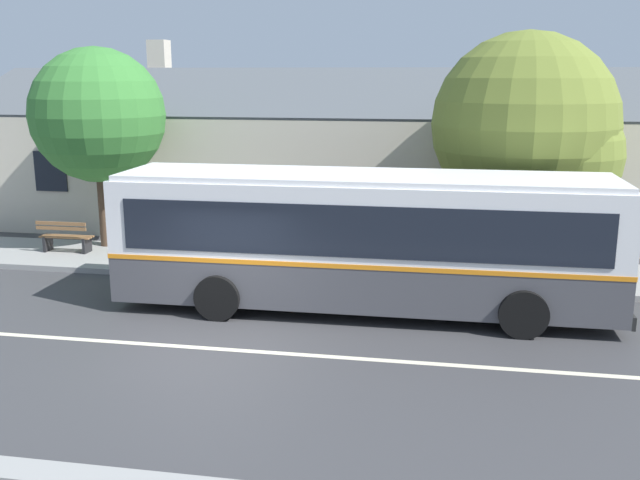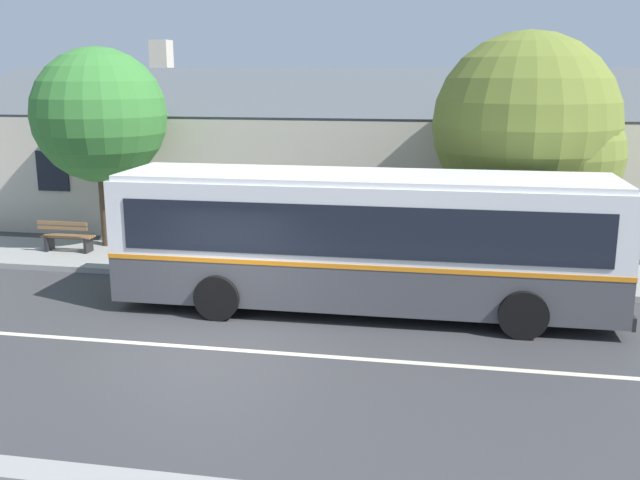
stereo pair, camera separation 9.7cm
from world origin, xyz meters
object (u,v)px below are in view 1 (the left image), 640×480
Objects in this scene: transit_bus at (364,238)px; bus_stop_sign at (621,228)px; bench_by_building at (66,238)px; street_tree_secondary at (98,116)px; street_tree_primary at (532,133)px.

transit_bus is 6.21m from bus_stop_sign.
street_tree_secondary is at bearing 52.51° from bench_by_building.
transit_bus is at bearing -19.08° from bench_by_building.
bench_by_building is at bearing -127.49° from street_tree_secondary.
transit_bus is 5.87m from street_tree_primary.
street_tree_primary reaches higher than bus_stop_sign.
transit_bus is at bearing -160.32° from bus_stop_sign.
street_tree_primary is at bearing -1.01° from street_tree_secondary.
street_tree_primary is (3.88, 3.90, 2.04)m from transit_bus.
bus_stop_sign is (5.85, 2.09, -0.02)m from transit_bus.
bench_by_building is 0.64× the size of bus_stop_sign.
street_tree_primary is 12.14m from street_tree_secondary.
transit_bus is 1.75× the size of street_tree_primary.
transit_bus is at bearing -26.48° from street_tree_secondary.
street_tree_primary reaches higher than street_tree_secondary.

